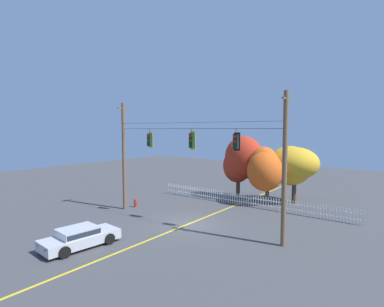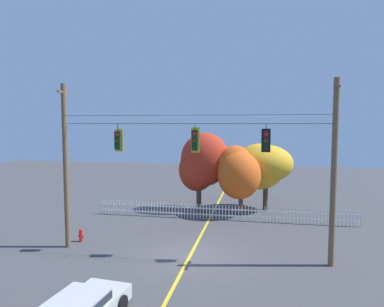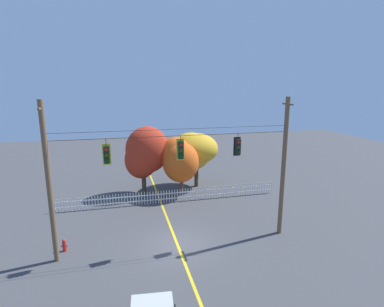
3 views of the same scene
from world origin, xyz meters
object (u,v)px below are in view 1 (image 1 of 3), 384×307
Objects in this scene: autumn_maple_near_fence at (242,160)px; fire_hydrant at (135,203)px; parked_car at (80,237)px; traffic_signal_northbound_secondary at (236,142)px; traffic_signal_westbound_side at (150,140)px; autumn_oak_far_east at (292,165)px; autumn_maple_mid at (265,169)px; traffic_signal_northbound_primary at (192,140)px.

fire_hydrant is (-5.64, -8.56, -3.34)m from autumn_maple_near_fence.
autumn_maple_near_fence is at bearing 85.11° from parked_car.
parked_car is (-6.03, -7.14, -5.32)m from traffic_signal_northbound_secondary.
traffic_signal_westbound_side reaches higher than autumn_oak_far_east.
autumn_maple_mid is 0.99× the size of autumn_oak_far_east.
autumn_maple_near_fence is 1.35× the size of parked_car.
autumn_oak_far_east is 6.89× the size of fire_hydrant.
fire_hydrant is (-2.73, 0.94, -5.49)m from traffic_signal_westbound_side.
traffic_signal_northbound_primary is 11.35m from autumn_oak_far_east.
fire_hydrant is at bearing 172.08° from traffic_signal_northbound_primary.
fire_hydrant is (-8.39, -7.63, -2.79)m from autumn_maple_mid.
autumn_maple_near_fence is 1.16× the size of autumn_oak_far_east.
traffic_signal_northbound_secondary is 10.75m from parked_car.
traffic_signal_northbound_secondary is at bearing -0.02° from traffic_signal_northbound_primary.
autumn_maple_mid is at bearing 79.40° from traffic_signal_northbound_primary.
fire_hydrant is (-10.24, 0.94, -5.55)m from traffic_signal_northbound_secondary.
traffic_signal_northbound_primary is 3.45m from traffic_signal_northbound_secondary.
autumn_maple_near_fence is 8.01× the size of fire_hydrant.
autumn_maple_mid is 1.15× the size of parked_car.
traffic_signal_northbound_primary is 9.26m from parked_car.
traffic_signal_northbound_secondary is 1.83× the size of fire_hydrant.
traffic_signal_westbound_side is 1.00× the size of traffic_signal_northbound_primary.
autumn_oak_far_east is (-0.05, 10.56, -2.42)m from traffic_signal_northbound_secondary.
autumn_oak_far_east is (1.80, 1.98, 0.35)m from autumn_maple_mid.
autumn_maple_mid is 2.70m from autumn_oak_far_east.
autumn_maple_mid is 16.47m from parked_car.
autumn_maple_near_fence is 2.96m from autumn_maple_mid.
traffic_signal_northbound_secondary is (3.45, -0.00, 0.01)m from traffic_signal_northbound_primary.
traffic_signal_northbound_primary is at bearing 0.01° from traffic_signal_westbound_side.
fire_hydrant is at bearing 117.50° from parked_car.
autumn_oak_far_east is at bearing 90.27° from traffic_signal_northbound_secondary.
traffic_signal_northbound_primary reaches higher than autumn_maple_mid.
autumn_maple_mid is 11.68m from fire_hydrant.
parked_car is at bearing -130.15° from traffic_signal_northbound_secondary.
autumn_maple_near_fence is (-1.15, 9.51, -2.20)m from traffic_signal_northbound_primary.
traffic_signal_westbound_side is 10.62m from autumn_maple_mid.
traffic_signal_northbound_primary is (4.05, 0.00, 0.05)m from traffic_signal_westbound_side.
traffic_signal_westbound_side reaches higher than autumn_maple_mid.
autumn_oak_far_east is at bearing 72.14° from traffic_signal_northbound_primary.
autumn_oak_far_east is 14.35m from fire_hydrant.
autumn_oak_far_east is (7.45, 10.56, -2.36)m from traffic_signal_westbound_side.
autumn_maple_near_fence is 4.67m from autumn_oak_far_east.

